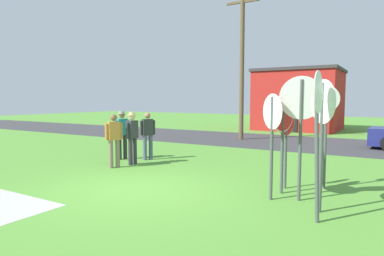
{
  "coord_description": "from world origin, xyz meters",
  "views": [
    {
      "loc": [
        5.33,
        -6.06,
        2.15
      ],
      "look_at": [
        0.15,
        2.53,
        1.3
      ],
      "focal_mm": 31.51,
      "sensor_mm": 36.0,
      "label": 1
    }
  ],
  "objects_px": {
    "stop_sign_leaning_left": "(283,126)",
    "stop_sign_far_back": "(286,136)",
    "stop_sign_leaning_right": "(322,121)",
    "person_in_teal": "(122,131)",
    "person_near_signs": "(132,135)",
    "person_holding_notes": "(148,133)",
    "stop_sign_low_front": "(272,128)",
    "utility_pole": "(242,63)",
    "stop_sign_nearest": "(301,114)",
    "person_in_dark_shirt": "(114,138)",
    "stop_sign_rear_left": "(318,120)",
    "stop_sign_rear_right": "(326,121)"
  },
  "relations": [
    {
      "from": "stop_sign_leaning_left",
      "to": "stop_sign_far_back",
      "type": "xyz_separation_m",
      "value": [
        -0.06,
        0.48,
        -0.28
      ]
    },
    {
      "from": "stop_sign_leaning_right",
      "to": "person_in_teal",
      "type": "distance_m",
      "value": 7.63
    },
    {
      "from": "person_near_signs",
      "to": "person_holding_notes",
      "type": "bearing_deg",
      "value": 98.17
    },
    {
      "from": "person_holding_notes",
      "to": "stop_sign_low_front",
      "type": "bearing_deg",
      "value": -24.75
    },
    {
      "from": "stop_sign_leaning_right",
      "to": "person_in_teal",
      "type": "xyz_separation_m",
      "value": [
        -7.22,
        2.35,
        -0.74
      ]
    },
    {
      "from": "utility_pole",
      "to": "stop_sign_leaning_right",
      "type": "bearing_deg",
      "value": -59.96
    },
    {
      "from": "stop_sign_nearest",
      "to": "person_in_teal",
      "type": "relative_size",
      "value": 1.52
    },
    {
      "from": "person_in_dark_shirt",
      "to": "person_in_teal",
      "type": "xyz_separation_m",
      "value": [
        -0.84,
        1.26,
        0.06
      ]
    },
    {
      "from": "stop_sign_rear_left",
      "to": "person_holding_notes",
      "type": "bearing_deg",
      "value": 152.33
    },
    {
      "from": "utility_pole",
      "to": "person_near_signs",
      "type": "distance_m",
      "value": 9.02
    },
    {
      "from": "stop_sign_low_front",
      "to": "person_holding_notes",
      "type": "xyz_separation_m",
      "value": [
        -5.3,
        2.44,
        -0.6
      ]
    },
    {
      "from": "stop_sign_rear_left",
      "to": "person_holding_notes",
      "type": "relative_size",
      "value": 1.57
    },
    {
      "from": "person_in_dark_shirt",
      "to": "person_in_teal",
      "type": "distance_m",
      "value": 1.52
    },
    {
      "from": "stop_sign_far_back",
      "to": "person_in_dark_shirt",
      "type": "relative_size",
      "value": 1.13
    },
    {
      "from": "stop_sign_rear_left",
      "to": "person_in_teal",
      "type": "bearing_deg",
      "value": 157.85
    },
    {
      "from": "person_in_dark_shirt",
      "to": "person_holding_notes",
      "type": "xyz_separation_m",
      "value": [
        0.02,
        1.66,
        0.0
      ]
    },
    {
      "from": "stop_sign_far_back",
      "to": "stop_sign_nearest",
      "type": "bearing_deg",
      "value": -57.46
    },
    {
      "from": "stop_sign_nearest",
      "to": "stop_sign_leaning_right",
      "type": "relative_size",
      "value": 1.05
    },
    {
      "from": "utility_pole",
      "to": "person_in_teal",
      "type": "height_order",
      "value": "utility_pole"
    },
    {
      "from": "stop_sign_leaning_right",
      "to": "stop_sign_nearest",
      "type": "bearing_deg",
      "value": 133.24
    },
    {
      "from": "stop_sign_leaning_left",
      "to": "stop_sign_leaning_right",
      "type": "bearing_deg",
      "value": -42.41
    },
    {
      "from": "stop_sign_rear_right",
      "to": "stop_sign_leaning_right",
      "type": "relative_size",
      "value": 0.98
    },
    {
      "from": "stop_sign_low_front",
      "to": "person_near_signs",
      "type": "bearing_deg",
      "value": 164.14
    },
    {
      "from": "stop_sign_rear_left",
      "to": "stop_sign_leaning_right",
      "type": "bearing_deg",
      "value": 92.44
    },
    {
      "from": "person_in_teal",
      "to": "stop_sign_low_front",
      "type": "bearing_deg",
      "value": -18.37
    },
    {
      "from": "stop_sign_rear_left",
      "to": "person_in_dark_shirt",
      "type": "height_order",
      "value": "stop_sign_rear_left"
    },
    {
      "from": "stop_sign_leaning_right",
      "to": "stop_sign_rear_left",
      "type": "height_order",
      "value": "stop_sign_rear_left"
    },
    {
      "from": "stop_sign_rear_right",
      "to": "stop_sign_leaning_left",
      "type": "height_order",
      "value": "stop_sign_rear_right"
    },
    {
      "from": "stop_sign_leaning_right",
      "to": "stop_sign_leaning_left",
      "type": "xyz_separation_m",
      "value": [
        -1.0,
        0.91,
        -0.18
      ]
    },
    {
      "from": "utility_pole",
      "to": "stop_sign_rear_right",
      "type": "distance_m",
      "value": 10.42
    },
    {
      "from": "stop_sign_nearest",
      "to": "stop_sign_rear_left",
      "type": "relative_size",
      "value": 1.0
    },
    {
      "from": "stop_sign_rear_left",
      "to": "stop_sign_far_back",
      "type": "relative_size",
      "value": 1.38
    },
    {
      "from": "stop_sign_nearest",
      "to": "person_in_teal",
      "type": "distance_m",
      "value": 6.98
    },
    {
      "from": "utility_pole",
      "to": "stop_sign_leaning_left",
      "type": "height_order",
      "value": "utility_pole"
    },
    {
      "from": "stop_sign_leaning_left",
      "to": "person_in_dark_shirt",
      "type": "relative_size",
      "value": 1.34
    },
    {
      "from": "stop_sign_leaning_right",
      "to": "person_in_dark_shirt",
      "type": "height_order",
      "value": "stop_sign_leaning_right"
    },
    {
      "from": "stop_sign_nearest",
      "to": "stop_sign_rear_right",
      "type": "bearing_deg",
      "value": 77.68
    },
    {
      "from": "stop_sign_leaning_right",
      "to": "person_in_teal",
      "type": "bearing_deg",
      "value": 161.92
    },
    {
      "from": "utility_pole",
      "to": "person_near_signs",
      "type": "xyz_separation_m",
      "value": [
        -0.3,
        -8.46,
        -3.12
      ]
    },
    {
      "from": "stop_sign_rear_left",
      "to": "person_in_dark_shirt",
      "type": "distance_m",
      "value": 6.67
    },
    {
      "from": "stop_sign_low_front",
      "to": "stop_sign_far_back",
      "type": "height_order",
      "value": "stop_sign_low_front"
    },
    {
      "from": "stop_sign_rear_right",
      "to": "stop_sign_rear_left",
      "type": "height_order",
      "value": "stop_sign_rear_left"
    },
    {
      "from": "stop_sign_far_back",
      "to": "stop_sign_low_front",
      "type": "bearing_deg",
      "value": -89.8
    },
    {
      "from": "person_holding_notes",
      "to": "stop_sign_rear_right",
      "type": "bearing_deg",
      "value": -8.41
    },
    {
      "from": "stop_sign_low_front",
      "to": "stop_sign_rear_left",
      "type": "distance_m",
      "value": 1.43
    },
    {
      "from": "person_in_teal",
      "to": "utility_pole",
      "type": "bearing_deg",
      "value": 80.64
    },
    {
      "from": "stop_sign_nearest",
      "to": "stop_sign_leaning_left",
      "type": "xyz_separation_m",
      "value": [
        -0.48,
        0.36,
        -0.28
      ]
    },
    {
      "from": "utility_pole",
      "to": "stop_sign_rear_left",
      "type": "distance_m",
      "value": 12.56
    },
    {
      "from": "stop_sign_rear_right",
      "to": "stop_sign_leaning_right",
      "type": "height_order",
      "value": "stop_sign_leaning_right"
    },
    {
      "from": "person_holding_notes",
      "to": "person_near_signs",
      "type": "distance_m",
      "value": 0.99
    }
  ]
}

